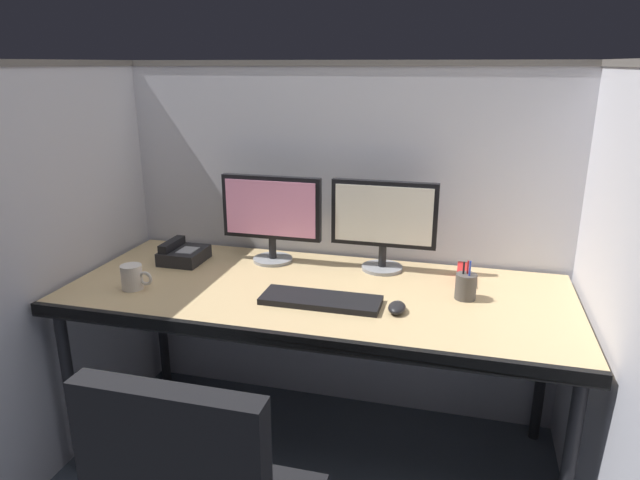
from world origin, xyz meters
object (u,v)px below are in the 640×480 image
Objects in this scene: monitor_left at (271,213)px; computer_mouse at (397,308)px; keyboard_main at (321,300)px; coffee_mug at (133,277)px; desk at (316,302)px; red_stapler at (463,275)px; desk_phone at (183,254)px; monitor_right at (384,220)px; pen_cup at (466,286)px.

monitor_left is 4.48× the size of computer_mouse.
coffee_mug is at bearing -175.77° from keyboard_main.
computer_mouse is (0.32, -0.12, 0.07)m from desk.
desk_phone is (-1.17, -0.07, 0.01)m from red_stapler.
desk_phone is (-0.85, -0.12, -0.18)m from monitor_right.
monitor_right is 0.88m from desk_phone.
monitor_right reaches higher than keyboard_main.
monitor_right is 2.87× the size of red_stapler.
coffee_mug reaches higher than red_stapler.
monitor_left is 0.53m from keyboard_main.
coffee_mug is (-1.22, -0.22, -0.00)m from pen_cup.
desk is 4.42× the size of keyboard_main.
monitor_right reaches higher than desk_phone.
monitor_right is (0.48, 0.02, 0.00)m from monitor_left.
desk is 0.46m from monitor_left.
keyboard_main is 2.87× the size of red_stapler.
desk is 0.70m from coffee_mug.
pen_cup is at bearing 6.30° from desk.
desk_phone is at bearing 158.14° from keyboard_main.
pen_cup is at bearing 10.43° from coffee_mug.
computer_mouse is at bearing -141.26° from pen_cup.
red_stapler is 0.79× the size of desk_phone.
keyboard_main is (0.32, -0.38, -0.20)m from monitor_left.
desk_phone is at bearing 174.94° from pen_cup.
computer_mouse is 0.76× the size of coffee_mug.
keyboard_main is 2.85× the size of pen_cup.
monitor_left is at bearing 129.75° from keyboard_main.
monitor_left is at bearing 46.74° from coffee_mug.
red_stapler is at bearing 59.07° from computer_mouse.
coffee_mug reaches higher than computer_mouse.
pen_cup reaches higher than computer_mouse.
desk is 15.08× the size of coffee_mug.
computer_mouse is (0.27, -0.01, 0.01)m from keyboard_main.
monitor_right is 2.26× the size of desk_phone.
monitor_right is 0.38m from red_stapler.
monitor_right is (0.21, 0.29, 0.27)m from desk.
coffee_mug is (-1.00, -0.04, 0.03)m from computer_mouse.
monitor_left is (-0.27, 0.27, 0.27)m from desk.
monitor_right is at bearing 170.84° from red_stapler.
desk is at bearing -156.40° from red_stapler.
coffee_mug is 0.66× the size of desk_phone.
coffee_mug is (-1.21, -0.40, 0.02)m from red_stapler.
keyboard_main is 0.60m from red_stapler.
monitor_left is 2.26× the size of desk_phone.
desk_phone is at bearing -176.70° from red_stapler.
monitor_right is at bearing 68.11° from keyboard_main.
monitor_left and monitor_right have the same top height.
desk_phone is at bearing 163.46° from computer_mouse.
monitor_left reaches higher than red_stapler.
pen_cup is at bearing -33.60° from monitor_right.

